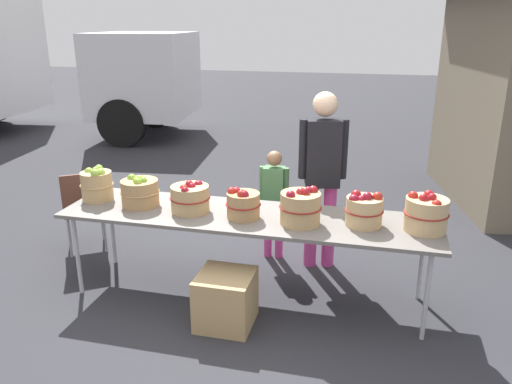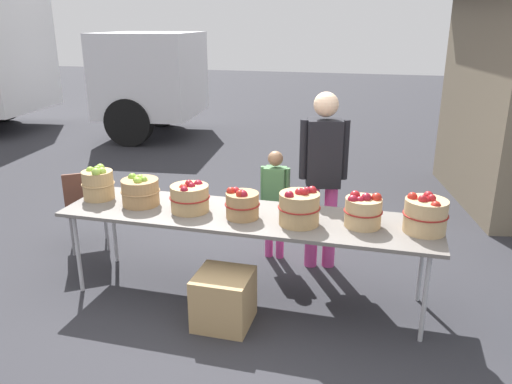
% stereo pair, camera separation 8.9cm
% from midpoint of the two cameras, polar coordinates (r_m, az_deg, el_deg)
% --- Properties ---
extents(ground_plane, '(40.00, 40.00, 0.00)m').
position_cam_midpoint_polar(ground_plane, '(4.49, -0.44, -11.55)').
color(ground_plane, '#2D2D33').
extents(market_table, '(3.10, 0.76, 0.75)m').
position_cam_midpoint_polar(market_table, '(4.17, -0.46, -3.02)').
color(market_table, slate).
rests_on(market_table, ground).
extents(apple_basket_green_0, '(0.29, 0.29, 0.31)m').
position_cam_midpoint_polar(apple_basket_green_0, '(4.70, -16.88, 0.94)').
color(apple_basket_green_0, tan).
rests_on(apple_basket_green_0, market_table).
extents(apple_basket_green_1, '(0.34, 0.34, 0.27)m').
position_cam_midpoint_polar(apple_basket_green_1, '(4.45, -12.36, 0.12)').
color(apple_basket_green_1, '#A87F51').
rests_on(apple_basket_green_1, market_table).
extents(apple_basket_red_0, '(0.34, 0.34, 0.27)m').
position_cam_midpoint_polar(apple_basket_red_0, '(4.23, -6.89, -0.61)').
color(apple_basket_red_0, tan).
rests_on(apple_basket_red_0, market_table).
extents(apple_basket_red_1, '(0.29, 0.29, 0.26)m').
position_cam_midpoint_polar(apple_basket_red_1, '(4.06, -0.97, -1.32)').
color(apple_basket_red_1, '#A87F51').
rests_on(apple_basket_red_1, market_table).
extents(apple_basket_red_2, '(0.33, 0.33, 0.31)m').
position_cam_midpoint_polar(apple_basket_red_2, '(3.95, 5.56, -1.74)').
color(apple_basket_red_2, tan).
rests_on(apple_basket_red_2, market_table).
extents(apple_basket_red_3, '(0.30, 0.30, 0.28)m').
position_cam_midpoint_polar(apple_basket_red_3, '(3.99, 12.61, -2.06)').
color(apple_basket_red_3, tan).
rests_on(apple_basket_red_3, market_table).
extents(apple_basket_red_4, '(0.34, 0.34, 0.30)m').
position_cam_midpoint_polar(apple_basket_red_4, '(4.00, 19.18, -2.43)').
color(apple_basket_red_4, tan).
rests_on(apple_basket_red_4, market_table).
extents(vendor_adult, '(0.43, 0.29, 1.68)m').
position_cam_midpoint_polar(vendor_adult, '(4.67, 8.15, 2.71)').
color(vendor_adult, '#CC3F8C').
rests_on(vendor_adult, ground).
extents(child_customer, '(0.29, 0.15, 1.10)m').
position_cam_midpoint_polar(child_customer, '(4.91, 2.68, -0.49)').
color(child_customer, '#CC3F8C').
rests_on(child_customer, ground).
extents(folding_chair, '(0.56, 0.56, 0.86)m').
position_cam_midpoint_polar(folding_chair, '(5.39, -18.16, -1.23)').
color(folding_chair, brown).
rests_on(folding_chair, ground).
extents(produce_crate, '(0.42, 0.42, 0.42)m').
position_cam_midpoint_polar(produce_crate, '(4.02, -3.01, -11.96)').
color(produce_crate, tan).
rests_on(produce_crate, ground).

